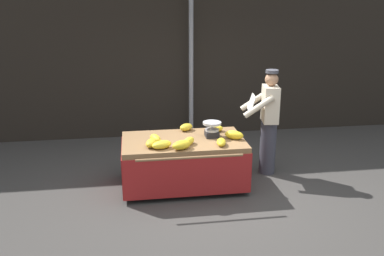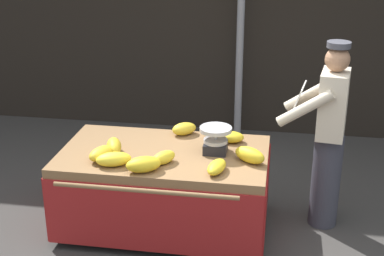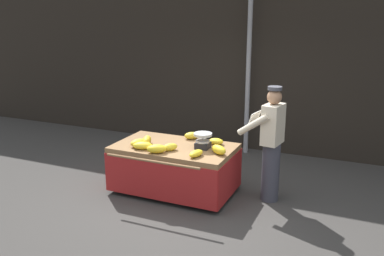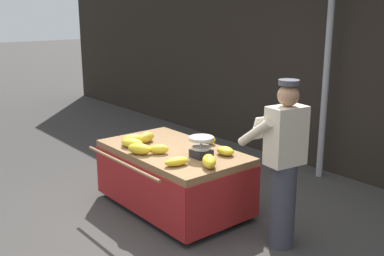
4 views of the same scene
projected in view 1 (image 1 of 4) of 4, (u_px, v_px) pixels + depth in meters
ground_plane at (219, 197)px, 5.95m from camera, size 60.00×60.00×0.00m
back_wall at (188, 41)px, 8.35m from camera, size 16.00×0.24×3.91m
street_pole at (191, 60)px, 8.11m from camera, size 0.09×0.09×3.21m
banana_cart at (183, 152)px, 6.18m from camera, size 1.84×1.26×0.75m
weighing_scale at (212, 129)px, 6.20m from camera, size 0.28×0.28×0.23m
banana_bunch_0 at (182, 145)px, 5.70m from camera, size 0.33×0.28×0.13m
banana_bunch_1 at (234, 135)px, 6.12m from camera, size 0.32×0.28×0.13m
banana_bunch_2 at (155, 139)px, 5.95m from camera, size 0.21×0.30×0.13m
banana_bunch_3 at (221, 142)px, 5.86m from camera, size 0.18×0.29×0.09m
banana_bunch_4 at (162, 145)px, 5.73m from camera, size 0.33×0.26×0.11m
banana_bunch_5 at (152, 143)px, 5.80m from camera, size 0.24×0.31×0.11m
banana_bunch_6 at (186, 127)px, 6.52m from camera, size 0.28×0.27×0.11m
banana_bunch_7 at (216, 128)px, 6.49m from camera, size 0.23×0.16×0.10m
banana_bunch_8 at (189, 141)px, 5.88m from camera, size 0.23×0.25×0.11m
vendor_person at (268, 122)px, 6.57m from camera, size 0.63×0.57×1.71m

